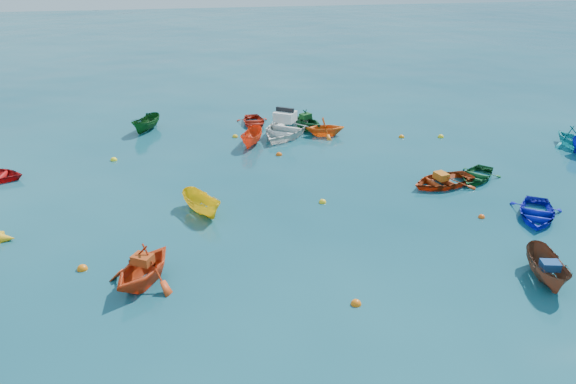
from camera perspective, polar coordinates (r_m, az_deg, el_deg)
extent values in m
plane|color=#0A3E4E|center=(21.51, 2.23, -6.48)|extent=(160.00, 160.00, 0.00)
imported|color=brown|center=(22.07, 24.63, -8.11)|extent=(1.62, 2.94, 1.08)
imported|color=#0D13A8|center=(26.53, 23.85, -2.37)|extent=(3.49, 3.79, 0.64)
imported|color=#DF4015|center=(20.57, -14.35, -8.94)|extent=(3.68, 3.82, 1.55)
imported|color=yellow|center=(24.92, -8.66, -2.12)|extent=(2.14, 2.81, 1.03)
imported|color=#125123|center=(29.57, 18.52, 1.27)|extent=(3.39, 3.37, 0.58)
imported|color=#1BA4AD|center=(36.32, 26.71, 4.18)|extent=(2.22, 2.54, 1.29)
imported|color=#F34216|center=(32.77, -3.66, 4.82)|extent=(1.90, 2.80, 1.01)
imported|color=#125125|center=(35.42, 1.88, 6.40)|extent=(3.17, 3.29, 1.33)
imported|color=#9E2F0D|center=(28.36, 15.34, 0.68)|extent=(3.77, 3.12, 0.68)
imported|color=#AC1E0E|center=(36.31, -3.49, 6.83)|extent=(2.14, 2.93, 0.60)
imported|color=orange|center=(34.34, 3.76, 5.76)|extent=(2.51, 2.22, 1.24)
imported|color=#104515|center=(36.22, -14.10, 6.07)|extent=(2.13, 2.84, 1.04)
imported|color=silver|center=(34.44, -0.29, 5.87)|extent=(5.45, 5.86, 1.59)
cube|color=navy|center=(21.62, 25.08, -6.78)|extent=(0.70, 0.59, 0.30)
cube|color=#B53D12|center=(20.11, -14.55, -6.64)|extent=(0.84, 0.78, 0.33)
cube|color=#104216|center=(35.24, 1.79, 7.71)|extent=(0.82, 0.77, 0.32)
cube|color=#CF6515|center=(28.11, 15.30, 1.58)|extent=(0.66, 0.78, 0.32)
sphere|color=orange|center=(22.00, -20.16, -7.39)|extent=(0.39, 0.39, 0.39)
sphere|color=orange|center=(19.05, 6.92, -11.26)|extent=(0.36, 0.36, 0.36)
sphere|color=yellow|center=(31.82, -17.27, 3.09)|extent=(0.36, 0.36, 0.36)
sphere|color=#E8550C|center=(31.13, -0.92, 3.77)|extent=(0.36, 0.36, 0.36)
sphere|color=yellow|center=(25.63, 3.53, -1.08)|extent=(0.34, 0.34, 0.34)
sphere|color=#F9520D|center=(25.65, 19.06, -2.46)|extent=(0.29, 0.29, 0.29)
sphere|color=gold|center=(34.14, -5.39, 5.58)|extent=(0.35, 0.35, 0.35)
sphere|color=orange|center=(34.61, 11.45, 5.46)|extent=(0.34, 0.34, 0.34)
sphere|color=yellow|center=(35.17, 15.25, 5.39)|extent=(0.36, 0.36, 0.36)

